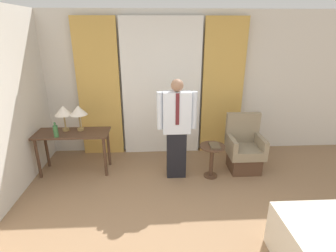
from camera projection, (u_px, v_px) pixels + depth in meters
wall_back at (161, 85)px, 5.05m from camera, size 10.00×0.06×2.70m
curtain_sheer_center at (162, 89)px, 4.95m from camera, size 1.48×0.06×2.58m
curtain_drape_left at (99, 90)px, 4.89m from camera, size 0.78×0.06×2.58m
curtain_drape_right at (223, 89)px, 5.01m from camera, size 0.78×0.06×2.58m
desk at (73, 139)px, 4.44m from camera, size 1.22×0.50×0.73m
table_lamp_left at (63, 111)px, 4.35m from camera, size 0.29×0.29×0.44m
table_lamp_right at (78, 111)px, 4.37m from camera, size 0.29×0.29×0.44m
bottle_near_edge at (56, 131)px, 4.18m from camera, size 0.07×0.07×0.24m
person at (177, 126)px, 4.18m from camera, size 0.63×0.21×1.66m
armchair at (244, 150)px, 4.59m from camera, size 0.59×0.56×0.99m
side_table at (212, 156)px, 4.34m from camera, size 0.42×0.42×0.57m
book at (215, 146)px, 4.25m from camera, size 0.16×0.23×0.03m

